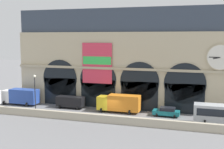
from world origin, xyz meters
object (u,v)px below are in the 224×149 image
box_truck_west (20,96)px  box_truck_center (119,103)px  car_mideast (167,112)px  street_lamp_quayside (35,90)px  van_midwest (71,101)px

box_truck_west → box_truck_center: bearing=0.2°
car_mideast → street_lamp_quayside: bearing=-164.8°
street_lamp_quayside → car_mideast: bearing=15.2°
box_truck_west → street_lamp_quayside: bearing=-40.1°
box_truck_center → car_mideast: (8.26, -0.19, -0.90)m
car_mideast → van_midwest: bearing=178.3°
box_truck_west → box_truck_center: (20.06, 0.07, 0.00)m
box_truck_center → car_mideast: 8.31m
van_midwest → street_lamp_quayside: 7.90m
street_lamp_quayside → box_truck_west: bearing=139.9°
van_midwest → box_truck_center: bearing=-2.1°
van_midwest → car_mideast: van_midwest is taller
car_mideast → street_lamp_quayside: 22.36m
box_truck_center → street_lamp_quayside: size_ratio=1.09×
box_truck_west → van_midwest: (10.53, 0.41, -0.45)m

